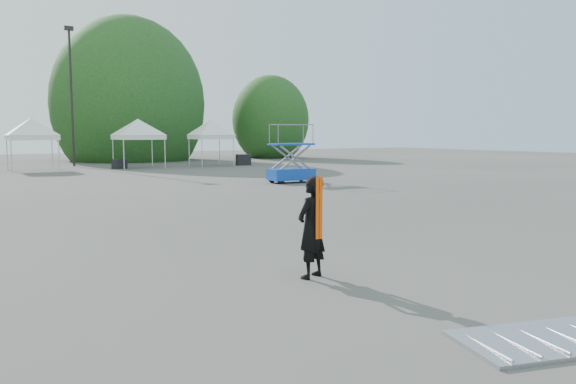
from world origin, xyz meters
TOP-DOWN VIEW (x-y plane):
  - ground at (0.00, 0.00)m, footprint 120.00×120.00m
  - light_pole_east at (3.00, 32.00)m, footprint 0.60×0.25m
  - tree_mid_e at (9.00, 39.00)m, footprint 5.12×5.12m
  - tree_far_e at (22.00, 37.00)m, footprint 3.84×3.84m
  - tent_e at (-0.10, 28.57)m, footprint 4.09×4.09m
  - tent_f at (6.44, 27.82)m, footprint 4.19×4.19m
  - tent_g at (11.70, 27.62)m, footprint 3.74×3.74m
  - man at (0.25, -2.71)m, footprint 0.72×0.60m
  - scissor_lift at (9.30, 12.62)m, footprint 2.19×1.15m
  - barrier_mid at (1.01, -6.49)m, footprint 2.37×1.62m
  - crate_mid at (5.03, 27.45)m, footprint 1.00×0.90m
  - crate_east at (14.01, 27.01)m, footprint 1.20×1.05m

SIDE VIEW (x-z plane):
  - ground at x=0.00m, z-range 0.00..0.00m
  - barrier_mid at x=1.01m, z-range 0.00..0.07m
  - crate_mid at x=5.03m, z-range 0.00..0.63m
  - crate_east at x=14.01m, z-range 0.00..0.80m
  - man at x=0.25m, z-range 0.00..1.67m
  - scissor_lift at x=9.30m, z-range 0.01..2.79m
  - tent_g at x=11.70m, z-range 1.12..5.00m
  - tent_e at x=-0.10m, z-range 1.12..5.00m
  - tent_f at x=6.44m, z-range 1.12..5.00m
  - tree_far_e at x=22.00m, z-range 0.70..6.55m
  - tree_mid_e at x=9.00m, z-range 0.94..8.74m
  - light_pole_east at x=3.00m, z-range 0.62..10.42m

